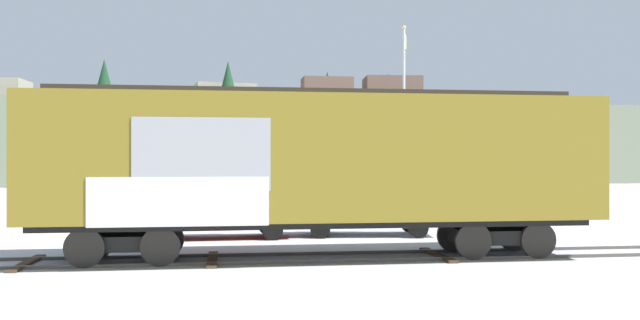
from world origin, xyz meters
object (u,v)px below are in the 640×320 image
at_px(parked_car_red, 219,212).
at_px(parked_car_white, 364,211).
at_px(flagpole, 404,99).
at_px(freight_car, 317,161).

relative_size(parked_car_red, parked_car_white, 0.94).
height_order(flagpole, parked_car_white, flagpole).
xyz_separation_m(freight_car, parked_car_red, (-2.25, 5.00, -1.62)).
xyz_separation_m(parked_car_red, parked_car_white, (4.73, -0.02, -0.02)).
distance_m(freight_car, parked_car_red, 5.71).
distance_m(flagpole, parked_car_white, 10.95).
distance_m(freight_car, parked_car_white, 5.80).
xyz_separation_m(freight_car, parked_car_white, (2.48, 4.98, -1.64)).
bearing_deg(freight_car, parked_car_white, 63.55).
bearing_deg(freight_car, parked_car_red, 114.22).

